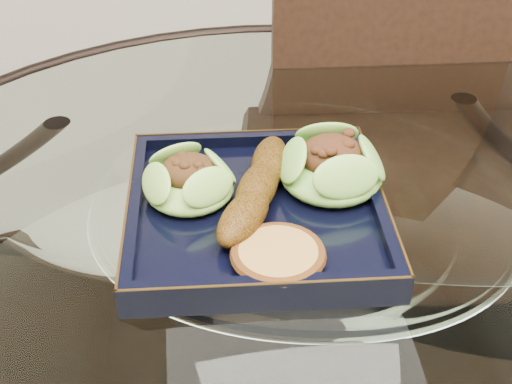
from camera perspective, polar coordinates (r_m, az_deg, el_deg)
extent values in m
cylinder|color=white|center=(0.75, 3.64, -3.95)|extent=(1.10, 1.10, 0.01)
torus|color=black|center=(0.75, 3.64, -3.95)|extent=(1.13, 1.13, 0.02)
cylinder|color=black|center=(1.27, 13.42, -8.15)|extent=(0.04, 0.04, 0.75)
cylinder|color=black|center=(1.22, -12.71, -10.36)|extent=(0.04, 0.04, 0.75)
cube|color=black|center=(1.16, 11.54, -7.75)|extent=(0.42, 0.42, 0.04)
cube|color=black|center=(1.15, 10.93, 8.06)|extent=(0.39, 0.05, 0.44)
cylinder|color=black|center=(1.42, 1.82, -10.35)|extent=(0.03, 0.03, 0.43)
cylinder|color=black|center=(1.48, 15.44, -9.31)|extent=(0.03, 0.03, 0.43)
cube|color=black|center=(0.76, 0.00, -1.84)|extent=(0.28, 0.28, 0.02)
ellipsoid|color=#5A8B28|center=(0.76, -5.36, 0.70)|extent=(0.10, 0.10, 0.03)
ellipsoid|color=#50982C|center=(0.78, 6.06, 1.83)|extent=(0.15, 0.15, 0.04)
ellipsoid|color=#623B0A|center=(0.75, 0.11, 0.33)|extent=(0.11, 0.19, 0.04)
cylinder|color=#B87C3D|center=(0.68, 1.78, -5.16)|extent=(0.10, 0.10, 0.02)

